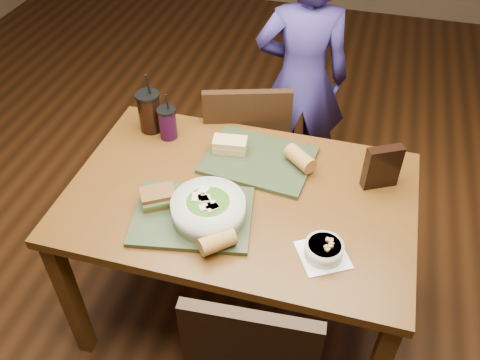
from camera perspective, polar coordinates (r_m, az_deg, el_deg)
name	(u,v)px	position (r m, az deg, el deg)	size (l,w,h in m)	color
ground	(240,307)	(2.49, 0.00, -14.06)	(6.00, 6.00, 0.00)	#381C0B
dining_table	(240,210)	(1.98, 0.00, -3.43)	(1.30, 0.85, 0.75)	#573211
chair_far	(252,151)	(2.50, 1.32, 3.25)	(0.49, 0.50, 0.90)	black
diner	(302,80)	(2.72, 6.94, 11.09)	(0.49, 0.32, 1.35)	navy
tray_near	(193,216)	(1.83, -5.34, -4.03)	(0.42, 0.32, 0.02)	#29331D
tray_far	(259,160)	(2.05, 2.13, 2.28)	(0.42, 0.32, 0.02)	#29331D
salad_bowl	(208,208)	(1.78, -3.57, -3.15)	(0.26, 0.26, 0.09)	silver
soup_bowl	(324,250)	(1.71, 9.40, -7.71)	(0.21, 0.21, 0.06)	white
sandwich_near	(158,197)	(1.86, -9.19, -1.91)	(0.15, 0.13, 0.06)	#593819
sandwich_far	(230,145)	(2.07, -1.13, 3.97)	(0.14, 0.09, 0.05)	tan
baguette_near	(217,242)	(1.69, -2.56, -6.93)	(0.06, 0.06, 0.12)	#AD7533
baguette_far	(300,158)	(2.00, 6.75, 2.42)	(0.06, 0.06, 0.13)	#AD7533
cup_cola	(150,112)	(2.21, -10.12, 7.56)	(0.10, 0.10, 0.28)	black
cup_berry	(168,123)	(2.16, -8.13, 6.36)	(0.08, 0.08, 0.22)	black
chip_bag	(382,167)	(1.97, 15.65, 1.41)	(0.14, 0.04, 0.18)	black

